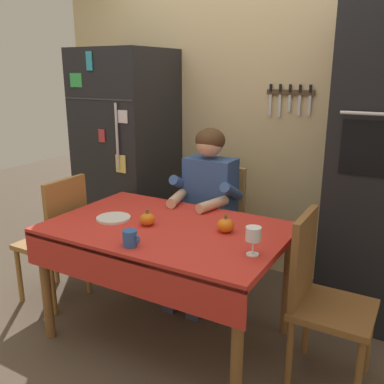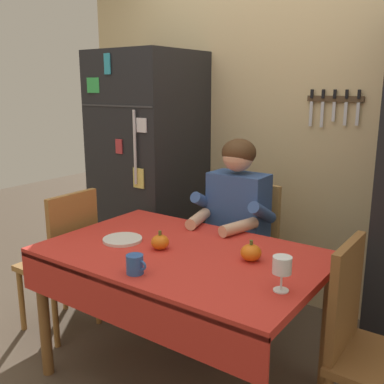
# 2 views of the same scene
# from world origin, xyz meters

# --- Properties ---
(back_wall_assembly) EXTENTS (3.70, 0.13, 2.60)m
(back_wall_assembly) POSITION_xyz_m (0.05, 1.35, 1.30)
(back_wall_assembly) COLOR #D1B784
(back_wall_assembly) RESTS_ON ground
(refrigerator) EXTENTS (0.68, 0.71, 1.80)m
(refrigerator) POSITION_xyz_m (-0.95, 0.96, 0.90)
(refrigerator) COLOR black
(refrigerator) RESTS_ON ground
(dining_table) EXTENTS (1.40, 0.90, 0.74)m
(dining_table) POSITION_xyz_m (0.00, 0.08, 0.66)
(dining_table) COLOR brown
(dining_table) RESTS_ON ground
(chair_behind_person) EXTENTS (0.40, 0.40, 0.93)m
(chair_behind_person) POSITION_xyz_m (-0.04, 0.87, 0.51)
(chair_behind_person) COLOR tan
(chair_behind_person) RESTS_ON ground
(seated_person) EXTENTS (0.47, 0.55, 1.25)m
(seated_person) POSITION_xyz_m (-0.04, 0.68, 0.74)
(seated_person) COLOR #38384C
(seated_person) RESTS_ON ground
(chair_left_side) EXTENTS (0.40, 0.40, 0.93)m
(chair_left_side) POSITION_xyz_m (-0.90, 0.08, 0.51)
(chair_left_side) COLOR #9E6B33
(chair_left_side) RESTS_ON ground
(chair_right_side) EXTENTS (0.40, 0.40, 0.93)m
(chair_right_side) POSITION_xyz_m (0.90, 0.18, 0.51)
(chair_right_side) COLOR brown
(chair_right_side) RESTS_ON ground
(coffee_mug) EXTENTS (0.11, 0.08, 0.09)m
(coffee_mug) POSITION_xyz_m (-0.00, -0.25, 0.78)
(coffee_mug) COLOR #2D569E
(coffee_mug) RESTS_ON dining_table
(wine_glass) EXTENTS (0.08, 0.08, 0.15)m
(wine_glass) POSITION_xyz_m (0.60, -0.03, 0.85)
(wine_glass) COLOR white
(wine_glass) RESTS_ON dining_table
(pumpkin_large) EXTENTS (0.10, 0.10, 0.10)m
(pumpkin_large) POSITION_xyz_m (0.34, 0.19, 0.78)
(pumpkin_large) COLOR orange
(pumpkin_large) RESTS_ON dining_table
(pumpkin_medium) EXTENTS (0.09, 0.09, 0.10)m
(pumpkin_medium) POSITION_xyz_m (-0.11, 0.05, 0.78)
(pumpkin_medium) COLOR orange
(pumpkin_medium) RESTS_ON dining_table
(serving_tray) EXTENTS (0.21, 0.21, 0.02)m
(serving_tray) POSITION_xyz_m (-0.35, 0.03, 0.75)
(serving_tray) COLOR silver
(serving_tray) RESTS_ON dining_table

